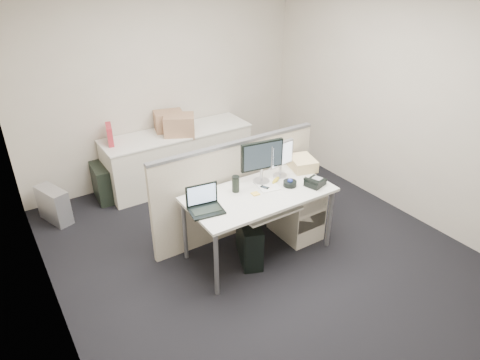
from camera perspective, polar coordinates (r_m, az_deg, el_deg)
floor at (r=4.72m, az=2.41°, el=-9.48°), size 4.00×4.50×0.01m
wall_back at (r=5.92m, az=-10.21°, el=12.78°), size 4.00×0.02×2.70m
wall_left at (r=3.40m, az=-25.91°, el=-1.59°), size 0.02×4.50×2.70m
wall_right at (r=5.39m, az=20.70°, el=9.92°), size 0.02×4.50×2.70m
desk at (r=4.34m, az=2.59°, el=-2.47°), size 1.50×0.75×0.73m
keyboard_tray at (r=4.24m, az=3.97°, el=-4.03°), size 0.62×0.32×0.02m
drawer_pedestal at (r=4.85m, az=7.50°, el=-3.86°), size 0.40×0.55×0.65m
cubicle_partition at (r=4.72m, az=-0.55°, el=-1.36°), size 2.00×0.06×1.10m
back_counter at (r=5.98m, az=-8.18°, el=2.97°), size 2.00×0.60×0.72m
monitor_main at (r=4.41m, az=2.92°, el=2.39°), size 0.48×0.25×0.46m
monitor_small at (r=4.56m, az=5.47°, el=2.72°), size 0.34×0.20×0.39m
laptop at (r=3.96m, az=-4.56°, el=-2.79°), size 0.34×0.28×0.23m
trackball at (r=4.45m, az=6.67°, el=-0.47°), size 0.18×0.18×0.05m
desk_phone at (r=4.50m, az=10.00°, el=-0.32°), size 0.23×0.21×0.06m
paper_stack at (r=4.44m, az=3.63°, el=-0.73°), size 0.25×0.30×0.01m
sticky_pad at (r=4.28m, az=2.06°, el=-1.84°), size 0.08×0.08×0.01m
travel_mug at (r=4.29m, az=-0.58°, el=-0.60°), size 0.09×0.09×0.16m
banana at (r=4.52m, az=4.79°, el=-0.03°), size 0.17×0.12×0.04m
cellphone at (r=4.39m, az=3.30°, el=-1.03°), size 0.08×0.11×0.01m
manila_folders at (r=4.82m, az=8.27°, el=2.23°), size 0.33×0.38×0.12m
keyboard at (r=4.28m, az=4.21°, el=-3.33°), size 0.44×0.20×0.02m
pc_tower_desk at (r=4.48m, az=1.25°, el=-8.07°), size 0.37×0.53×0.46m
pc_tower_spare_dark at (r=5.82m, az=-17.87°, el=-0.29°), size 0.23×0.51×0.47m
pc_tower_spare_silver at (r=5.56m, az=-23.58°, el=-3.07°), size 0.32×0.49×0.43m
cardboard_box_left at (r=5.87m, az=-9.46°, el=7.68°), size 0.43×0.36×0.28m
cardboard_box_right at (r=5.70m, az=-8.10°, el=7.19°), size 0.49×0.45×0.28m
red_binder at (r=5.61m, az=-16.97°, el=5.74°), size 0.13×0.29×0.26m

